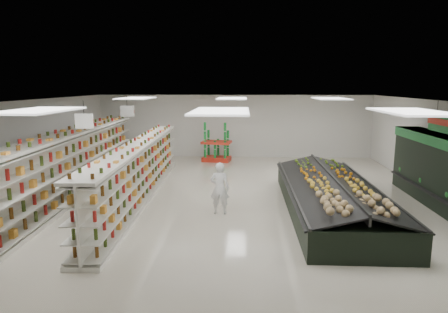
# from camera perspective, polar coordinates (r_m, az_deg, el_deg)

# --- Properties ---
(floor) EXTENTS (16.00, 16.00, 0.00)m
(floor) POSITION_cam_1_polar(r_m,az_deg,el_deg) (13.08, 0.58, -6.28)
(floor) COLOR beige
(floor) RESTS_ON ground
(ceiling) EXTENTS (14.00, 16.00, 0.02)m
(ceiling) POSITION_cam_1_polar(r_m,az_deg,el_deg) (12.55, 0.60, 7.87)
(ceiling) COLOR white
(ceiling) RESTS_ON wall_back
(wall_back) EXTENTS (14.00, 0.02, 3.20)m
(wall_back) POSITION_cam_1_polar(r_m,az_deg,el_deg) (20.64, 1.48, 4.35)
(wall_back) COLOR silver
(wall_back) RESTS_ON floor
(wall_front) EXTENTS (14.00, 0.02, 3.20)m
(wall_front) POSITION_cam_1_polar(r_m,az_deg,el_deg) (5.03, -3.17, -14.74)
(wall_front) COLOR silver
(wall_front) RESTS_ON floor
(wall_left) EXTENTS (0.02, 16.00, 3.20)m
(wall_left) POSITION_cam_1_polar(r_m,az_deg,el_deg) (14.75, -27.71, 0.80)
(wall_left) COLOR silver
(wall_left) RESTS_ON floor
(aisle_sign_near) EXTENTS (0.52, 0.06, 0.75)m
(aisle_sign_near) POSITION_cam_1_polar(r_m,az_deg,el_deg) (11.41, -19.33, 4.80)
(aisle_sign_near) COLOR white
(aisle_sign_near) RESTS_ON ceiling
(aisle_sign_far) EXTENTS (0.52, 0.06, 0.75)m
(aisle_sign_far) POSITION_cam_1_polar(r_m,az_deg,el_deg) (15.18, -13.66, 6.30)
(aisle_sign_far) COLOR white
(aisle_sign_far) RESTS_ON ceiling
(gondola_left) EXTENTS (1.41, 12.56, 2.17)m
(gondola_left) POSITION_cam_1_polar(r_m,az_deg,el_deg) (14.23, -21.14, -1.49)
(gondola_left) COLOR white
(gondola_left) RESTS_ON floor
(gondola_center) EXTENTS (1.14, 10.70, 1.85)m
(gondola_center) POSITION_cam_1_polar(r_m,az_deg,el_deg) (13.40, -12.01, -2.35)
(gondola_center) COLOR white
(gondola_center) RESTS_ON floor
(produce_island) EXTENTS (2.67, 7.35, 1.10)m
(produce_island) POSITION_cam_1_polar(r_m,az_deg,el_deg) (12.27, 15.09, -5.34)
(produce_island) COLOR black
(produce_island) RESTS_ON floor
(soda_endcap) EXTENTS (1.51, 1.15, 1.76)m
(soda_endcap) POSITION_cam_1_polar(r_m,az_deg,el_deg) (19.53, -1.07, 1.81)
(soda_endcap) COLOR red
(soda_endcap) RESTS_ON floor
(shopper_main) EXTENTS (0.59, 0.42, 1.53)m
(shopper_main) POSITION_cam_1_polar(r_m,az_deg,el_deg) (11.58, -0.62, -4.55)
(shopper_main) COLOR white
(shopper_main) RESTS_ON floor
(shopper_background) EXTENTS (0.56, 0.78, 1.48)m
(shopper_background) POSITION_cam_1_polar(r_m,az_deg,el_deg) (18.23, -9.86, 0.68)
(shopper_background) COLOR #A07E62
(shopper_background) RESTS_ON floor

